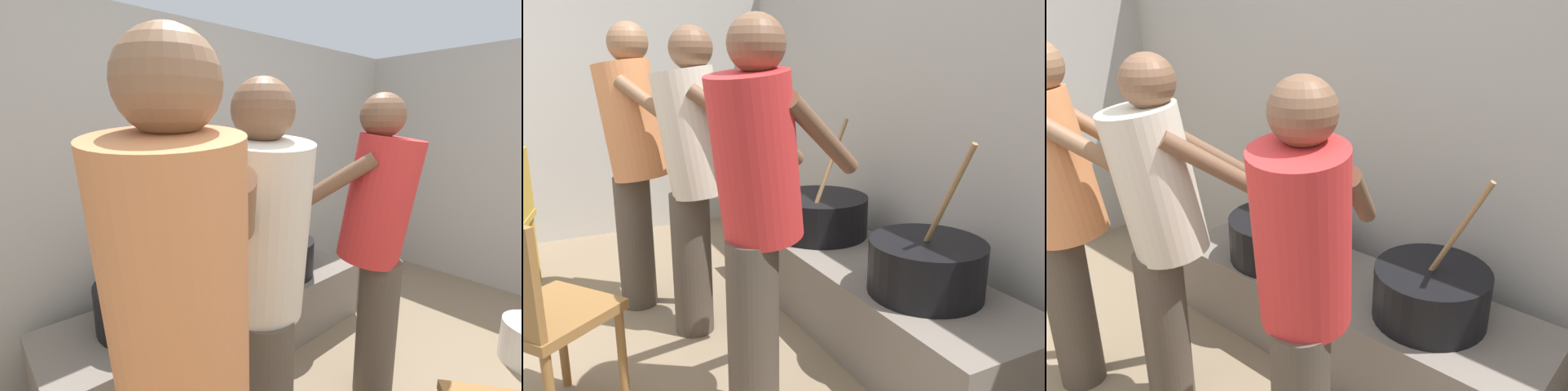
# 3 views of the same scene
# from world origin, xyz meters

# --- Properties ---
(block_enclosure_rear) EXTENTS (4.91, 0.20, 2.04)m
(block_enclosure_rear) POSITION_xyz_m (0.00, 2.20, 1.02)
(block_enclosure_rear) COLOR #ADA8A0
(block_enclosure_rear) RESTS_ON ground_plane
(hearth_ledge) EXTENTS (1.99, 0.60, 0.40)m
(hearth_ledge) POSITION_xyz_m (0.00, 1.68, 0.20)
(hearth_ledge) COLOR slate
(hearth_ledge) RESTS_ON ground_plane
(cooking_pot_main) EXTENTS (0.55, 0.55, 0.69)m
(cooking_pot_main) POSITION_xyz_m (-0.44, 1.67, 0.51)
(cooking_pot_main) COLOR black
(cooking_pot_main) RESTS_ON hearth_ledge
(cooking_pot_secondary) EXTENTS (0.50, 0.50, 0.69)m
(cooking_pot_secondary) POSITION_xyz_m (0.45, 1.68, 0.52)
(cooking_pot_secondary) COLOR black
(cooking_pot_secondary) RESTS_ON hearth_ledge
(cook_in_cream_shirt) EXTENTS (0.57, 0.72, 1.55)m
(cook_in_cream_shirt) POSITION_xyz_m (-0.37, 0.91, 0.88)
(cook_in_cream_shirt) COLOR #4C4238
(cook_in_cream_shirt) RESTS_ON ground_plane
(cook_in_red_shirt) EXTENTS (0.57, 0.72, 1.54)m
(cook_in_red_shirt) POSITION_xyz_m (0.37, 0.91, 0.88)
(cook_in_red_shirt) COLOR #4C4238
(cook_in_red_shirt) RESTS_ON ground_plane
(cook_in_orange_shirt) EXTENTS (0.67, 0.71, 1.59)m
(cook_in_orange_shirt) POSITION_xyz_m (-0.80, 0.70, 0.91)
(cook_in_orange_shirt) COLOR #4C4238
(cook_in_orange_shirt) RESTS_ON ground_plane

